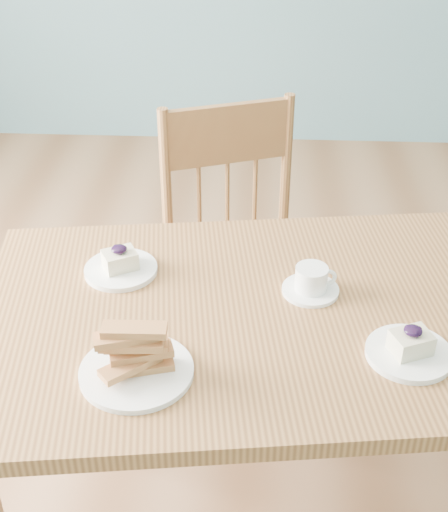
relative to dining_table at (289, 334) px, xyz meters
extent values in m
cube|color=#956845|center=(0.09, 0.18, -0.69)|extent=(5.00, 5.00, 0.01)
cube|color=#A26E3D|center=(0.00, 0.00, 0.06)|extent=(1.51, 0.99, 0.04)
cylinder|color=#A26E3D|center=(-0.69, 0.26, -0.32)|extent=(0.05, 0.05, 0.72)
cube|color=#A26E3D|center=(-0.12, 0.56, -0.23)|extent=(0.56, 0.55, 0.04)
cylinder|color=#A26E3D|center=(-0.23, 0.32, -0.47)|extent=(0.04, 0.04, 0.43)
cylinder|color=#A26E3D|center=(0.12, 0.45, -0.47)|extent=(0.04, 0.04, 0.43)
cylinder|color=#A26E3D|center=(-0.36, 0.66, -0.47)|extent=(0.04, 0.04, 0.43)
cylinder|color=#A26E3D|center=(0.00, 0.79, -0.47)|extent=(0.04, 0.04, 0.43)
cylinder|color=#A26E3D|center=(-0.37, 0.67, 0.04)|extent=(0.03, 0.03, 0.50)
cylinder|color=#A26E3D|center=(0.01, 0.81, 0.04)|extent=(0.03, 0.03, 0.50)
cube|color=#A26E3D|center=(-0.18, 0.74, 0.18)|extent=(0.37, 0.15, 0.19)
cylinder|color=#A26E3D|center=(-0.27, 0.70, -0.06)|extent=(0.01, 0.01, 0.30)
cylinder|color=#A26E3D|center=(-0.18, 0.74, -0.06)|extent=(0.01, 0.01, 0.30)
cylinder|color=#A26E3D|center=(-0.09, 0.77, -0.06)|extent=(0.01, 0.01, 0.30)
cylinder|color=white|center=(0.24, -0.15, 0.08)|extent=(0.18, 0.18, 0.01)
cube|color=beige|center=(0.24, -0.15, 0.11)|extent=(0.10, 0.09, 0.05)
ellipsoid|color=black|center=(0.24, -0.15, 0.14)|extent=(0.04, 0.04, 0.02)
sphere|color=black|center=(0.25, -0.15, 0.14)|extent=(0.02, 0.02, 0.02)
sphere|color=black|center=(0.23, -0.14, 0.14)|extent=(0.02, 0.02, 0.02)
sphere|color=black|center=(0.24, -0.16, 0.14)|extent=(0.02, 0.02, 0.02)
cylinder|color=white|center=(-0.41, 0.13, 0.08)|extent=(0.18, 0.18, 0.01)
cube|color=beige|center=(-0.41, 0.13, 0.11)|extent=(0.10, 0.09, 0.04)
ellipsoid|color=black|center=(-0.41, 0.13, 0.14)|extent=(0.04, 0.04, 0.02)
sphere|color=black|center=(-0.40, 0.13, 0.14)|extent=(0.02, 0.02, 0.02)
sphere|color=black|center=(-0.42, 0.13, 0.14)|extent=(0.02, 0.02, 0.02)
sphere|color=black|center=(-0.41, 0.11, 0.14)|extent=(0.02, 0.02, 0.02)
cylinder|color=white|center=(0.05, 0.07, 0.08)|extent=(0.13, 0.13, 0.01)
cylinder|color=white|center=(0.05, 0.07, 0.11)|extent=(0.09, 0.09, 0.06)
cylinder|color=olive|center=(0.05, 0.07, 0.14)|extent=(0.07, 0.07, 0.00)
torus|color=white|center=(0.08, 0.07, 0.11)|extent=(0.05, 0.02, 0.04)
cylinder|color=white|center=(-0.32, -0.24, 0.08)|extent=(0.23, 0.23, 0.01)
camera|label=1|loc=(-0.09, -1.31, 1.07)|focal=50.00mm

